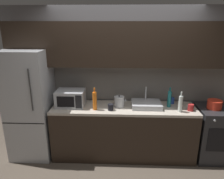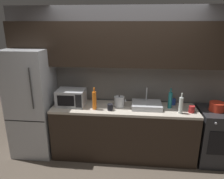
{
  "view_description": "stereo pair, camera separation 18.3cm",
  "coord_description": "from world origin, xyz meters",
  "px_view_note": "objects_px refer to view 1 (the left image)",
  "views": [
    {
      "loc": [
        -0.06,
        -2.32,
        2.23
      ],
      "look_at": [
        -0.19,
        0.9,
        1.2
      ],
      "focal_mm": 33.7,
      "sensor_mm": 36.0,
      "label": 1
    },
    {
      "loc": [
        0.12,
        -2.31,
        2.23
      ],
      "look_at": [
        -0.19,
        0.9,
        1.2
      ],
      "focal_mm": 33.7,
      "sensor_mm": 36.0,
      "label": 2
    }
  ],
  "objects_px": {
    "wine_bottle_orange": "(95,101)",
    "refrigerator": "(31,105)",
    "microwave": "(71,98)",
    "mug_dark": "(111,107)",
    "mug_blue": "(172,101)",
    "mug_red": "(191,107)",
    "kettle": "(119,102)",
    "wine_bottle_clear": "(180,104)",
    "wine_bottle_teal": "(169,99)",
    "oven_range": "(214,133)",
    "cooking_pot": "(215,104)"
  },
  "relations": [
    {
      "from": "wine_bottle_teal",
      "to": "mug_blue",
      "type": "distance_m",
      "value": 0.19
    },
    {
      "from": "wine_bottle_teal",
      "to": "wine_bottle_clear",
      "type": "bearing_deg",
      "value": -57.25
    },
    {
      "from": "microwave",
      "to": "cooking_pot",
      "type": "relative_size",
      "value": 1.99
    },
    {
      "from": "wine_bottle_teal",
      "to": "microwave",
      "type": "bearing_deg",
      "value": -179.08
    },
    {
      "from": "mug_blue",
      "to": "wine_bottle_clear",
      "type": "bearing_deg",
      "value": -83.46
    },
    {
      "from": "microwave",
      "to": "mug_dark",
      "type": "relative_size",
      "value": 4.57
    },
    {
      "from": "wine_bottle_clear",
      "to": "mug_red",
      "type": "height_order",
      "value": "wine_bottle_clear"
    },
    {
      "from": "oven_range",
      "to": "mug_blue",
      "type": "distance_m",
      "value": 0.88
    },
    {
      "from": "wine_bottle_orange",
      "to": "mug_dark",
      "type": "bearing_deg",
      "value": -3.54
    },
    {
      "from": "kettle",
      "to": "wine_bottle_teal",
      "type": "distance_m",
      "value": 0.82
    },
    {
      "from": "kettle",
      "to": "mug_blue",
      "type": "xyz_separation_m",
      "value": [
        0.91,
        0.18,
        -0.03
      ]
    },
    {
      "from": "wine_bottle_orange",
      "to": "mug_blue",
      "type": "xyz_separation_m",
      "value": [
        1.3,
        0.32,
        -0.1
      ]
    },
    {
      "from": "oven_range",
      "to": "wine_bottle_teal",
      "type": "relative_size",
      "value": 2.68
    },
    {
      "from": "refrigerator",
      "to": "wine_bottle_orange",
      "type": "distance_m",
      "value": 1.11
    },
    {
      "from": "kettle",
      "to": "wine_bottle_clear",
      "type": "relative_size",
      "value": 0.62
    },
    {
      "from": "mug_blue",
      "to": "microwave",
      "type": "bearing_deg",
      "value": -174.21
    },
    {
      "from": "refrigerator",
      "to": "mug_blue",
      "type": "xyz_separation_m",
      "value": [
        2.39,
        0.19,
        0.04
      ]
    },
    {
      "from": "wine_bottle_clear",
      "to": "mug_red",
      "type": "distance_m",
      "value": 0.2
    },
    {
      "from": "oven_range",
      "to": "wine_bottle_orange",
      "type": "distance_m",
      "value": 2.08
    },
    {
      "from": "mug_red",
      "to": "mug_dark",
      "type": "height_order",
      "value": "mug_red"
    },
    {
      "from": "mug_red",
      "to": "cooking_pot",
      "type": "height_order",
      "value": "cooking_pot"
    },
    {
      "from": "kettle",
      "to": "wine_bottle_teal",
      "type": "height_order",
      "value": "wine_bottle_teal"
    },
    {
      "from": "microwave",
      "to": "mug_red",
      "type": "relative_size",
      "value": 4.27
    },
    {
      "from": "wine_bottle_teal",
      "to": "wine_bottle_orange",
      "type": "xyz_separation_m",
      "value": [
        -1.21,
        -0.17,
        0.01
      ]
    },
    {
      "from": "refrigerator",
      "to": "wine_bottle_teal",
      "type": "distance_m",
      "value": 2.31
    },
    {
      "from": "wine_bottle_clear",
      "to": "microwave",
      "type": "bearing_deg",
      "value": 174.37
    },
    {
      "from": "mug_red",
      "to": "mug_blue",
      "type": "height_order",
      "value": "mug_red"
    },
    {
      "from": "oven_range",
      "to": "wine_bottle_clear",
      "type": "bearing_deg",
      "value": -166.73
    },
    {
      "from": "oven_range",
      "to": "wine_bottle_clear",
      "type": "height_order",
      "value": "wine_bottle_clear"
    },
    {
      "from": "refrigerator",
      "to": "mug_blue",
      "type": "height_order",
      "value": "refrigerator"
    },
    {
      "from": "wine_bottle_orange",
      "to": "refrigerator",
      "type": "bearing_deg",
      "value": 173.49
    },
    {
      "from": "mug_blue",
      "to": "cooking_pot",
      "type": "relative_size",
      "value": 0.46
    },
    {
      "from": "oven_range",
      "to": "microwave",
      "type": "height_order",
      "value": "microwave"
    },
    {
      "from": "microwave",
      "to": "wine_bottle_clear",
      "type": "xyz_separation_m",
      "value": [
        1.75,
        -0.17,
        -0.0
      ]
    },
    {
      "from": "wine_bottle_clear",
      "to": "mug_blue",
      "type": "distance_m",
      "value": 0.36
    },
    {
      "from": "wine_bottle_teal",
      "to": "mug_dark",
      "type": "distance_m",
      "value": 0.98
    },
    {
      "from": "oven_range",
      "to": "mug_dark",
      "type": "bearing_deg",
      "value": -175.39
    },
    {
      "from": "oven_range",
      "to": "microwave",
      "type": "bearing_deg",
      "value": 179.53
    },
    {
      "from": "refrigerator",
      "to": "kettle",
      "type": "height_order",
      "value": "refrigerator"
    },
    {
      "from": "wine_bottle_clear",
      "to": "kettle",
      "type": "bearing_deg",
      "value": 169.85
    },
    {
      "from": "wine_bottle_clear",
      "to": "mug_red",
      "type": "bearing_deg",
      "value": 14.72
    },
    {
      "from": "mug_blue",
      "to": "mug_dark",
      "type": "relative_size",
      "value": 1.06
    },
    {
      "from": "kettle",
      "to": "mug_red",
      "type": "height_order",
      "value": "kettle"
    },
    {
      "from": "wine_bottle_teal",
      "to": "mug_dark",
      "type": "relative_size",
      "value": 3.33
    },
    {
      "from": "oven_range",
      "to": "mug_dark",
      "type": "xyz_separation_m",
      "value": [
        -1.73,
        -0.14,
        0.5
      ]
    },
    {
      "from": "wine_bottle_orange",
      "to": "mug_red",
      "type": "bearing_deg",
      "value": 0.68
    },
    {
      "from": "mug_blue",
      "to": "mug_red",
      "type": "bearing_deg",
      "value": -53.82
    },
    {
      "from": "wine_bottle_teal",
      "to": "mug_red",
      "type": "xyz_separation_m",
      "value": [
        0.31,
        -0.15,
        -0.09
      ]
    },
    {
      "from": "refrigerator",
      "to": "oven_range",
      "type": "distance_m",
      "value": 3.12
    },
    {
      "from": "refrigerator",
      "to": "wine_bottle_clear",
      "type": "distance_m",
      "value": 2.44
    }
  ]
}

